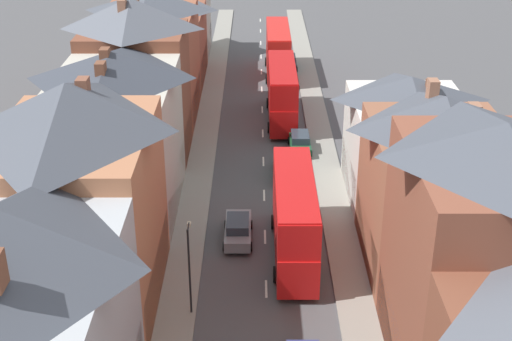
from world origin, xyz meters
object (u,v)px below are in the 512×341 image
double_decker_bus_lead (292,216)px  street_lamp (187,264)px  double_decker_bus_far_approaching (280,92)px  double_decker_bus_mid_street (276,50)px  car_parked_left_a (286,62)px  car_parked_left_b (298,142)px  car_parked_right_a (284,166)px  car_mid_black (236,229)px

double_decker_bus_lead → street_lamp: (-6.04, -6.07, 0.43)m
double_decker_bus_far_approaching → street_lamp: size_ratio=1.96×
double_decker_bus_mid_street → car_parked_left_a: bearing=58.6°
double_decker_bus_far_approaching → car_parked_left_b: (1.31, -6.94, -2.00)m
double_decker_bus_far_approaching → car_parked_right_a: double_decker_bus_far_approaching is taller
double_decker_bus_far_approaching → car_parked_left_b: 7.34m
double_decker_bus_lead → car_parked_left_a: 39.31m
car_mid_black → car_parked_left_a: bearing=82.5°
double_decker_bus_mid_street → car_mid_black: 35.49m
car_mid_black → car_parked_left_b: size_ratio=0.99×
double_decker_bus_mid_street → car_parked_right_a: 25.58m
car_mid_black → car_parked_left_b: (4.90, 14.60, -0.01)m
double_decker_bus_lead → car_parked_left_b: (1.31, 16.44, -2.00)m
double_decker_bus_far_approaching → car_parked_left_a: 16.03m
car_parked_right_a → double_decker_bus_mid_street: bearing=90.0°
car_parked_right_a → street_lamp: size_ratio=0.77×
street_lamp → double_decker_bus_lead: bearing=45.1°
double_decker_bus_mid_street → double_decker_bus_far_approaching: bearing=-90.0°
double_decker_bus_lead → car_mid_black: bearing=152.9°
car_parked_left_a → car_mid_black: size_ratio=0.96×
double_decker_bus_mid_street → car_parked_left_a: size_ratio=2.50×
car_parked_right_a → car_parked_left_b: size_ratio=0.93×
double_decker_bus_mid_street → car_parked_right_a: bearing=-90.0°
double_decker_bus_lead → car_parked_left_b: double_decker_bus_lead is taller
double_decker_bus_mid_street → car_parked_left_a: (1.31, 2.15, -1.98)m
car_parked_left_b → street_lamp: 23.80m
car_parked_left_b → double_decker_bus_far_approaching: bearing=100.7°
street_lamp → car_parked_left_b: bearing=71.9°
double_decker_bus_mid_street → car_parked_left_b: size_ratio=2.38×
double_decker_bus_mid_street → car_parked_left_b: bearing=-86.4°
car_parked_right_a → street_lamp: street_lamp is taller
double_decker_bus_far_approaching → car_parked_left_a: size_ratio=2.50×
double_decker_bus_lead → double_decker_bus_far_approaching: 23.38m
double_decker_bus_far_approaching → car_parked_right_a: bearing=-90.0°
car_parked_left_a → car_mid_black: car_parked_left_a is taller
car_parked_left_a → car_mid_black: bearing=-97.5°
car_mid_black → car_parked_right_a: bearing=69.7°
double_decker_bus_far_approaching → car_parked_right_a: 11.96m
car_mid_black → double_decker_bus_mid_street: bearing=84.2°
double_decker_bus_mid_street → car_mid_black: double_decker_bus_mid_street is taller
car_parked_left_b → car_mid_black: bearing=-108.6°
car_parked_right_a → car_parked_left_b: bearing=75.0°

